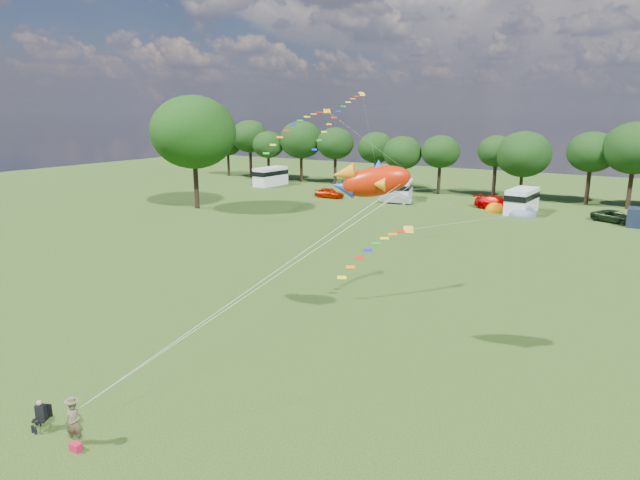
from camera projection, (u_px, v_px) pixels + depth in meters
The scene contains 19 objects.
ground_plane at pixel (234, 352), 26.21m from camera, with size 180.00×180.00×0.00m, color black.
tree_line at pixel (553, 153), 67.32m from camera, with size 102.98×10.98×10.27m.
big_tree at pixel (193, 132), 62.59m from camera, with size 10.00×10.00×13.28m.
car_a at pixel (329, 193), 72.19m from camera, with size 1.61×4.09×1.36m, color #B81600.
car_b at pixel (396, 198), 67.74m from camera, with size 1.43×3.83×1.35m, color #96989F.
car_c at pixel (497, 203), 63.60m from camera, with size 2.18×5.20×1.56m, color #B80000.
car_d at pixel (615, 217), 56.29m from camera, with size 2.09×4.63×1.26m, color black.
campervan_a at pixel (271, 176), 83.80m from camera, with size 2.86×6.00×2.87m.
campervan_b at pixel (402, 189), 70.80m from camera, with size 3.62×5.64×2.56m.
campervan_c at pixel (522, 200), 61.32m from camera, with size 2.86×5.89×2.81m.
tent_orange at pixel (496, 211), 62.93m from camera, with size 2.53×2.77×1.98m.
tent_greyblue at pixel (522, 215), 60.05m from camera, with size 3.21×3.52×2.39m.
kite_flyer at pixel (74, 423), 18.79m from camera, with size 0.60×0.40×1.66m, color brown.
camp_chair at pixel (42, 412), 19.71m from camera, with size 0.63×0.65×1.19m.
kite_bag at pixel (76, 447), 18.55m from camera, with size 0.40×0.26×0.28m, color #B41432.
fish_kite at pixel (370, 181), 24.93m from camera, with size 4.06×2.30×2.12m.
streamer_kite_a at pixel (342, 112), 54.46m from camera, with size 3.35×5.67×5.79m.
streamer_kite_b at pixel (302, 124), 46.15m from camera, with size 4.28×4.65×3.79m.
streamer_kite_c at pixel (382, 244), 34.07m from camera, with size 3.22×4.93×2.81m.
Camera 1 is at (16.39, -18.26, 11.53)m, focal length 30.00 mm.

